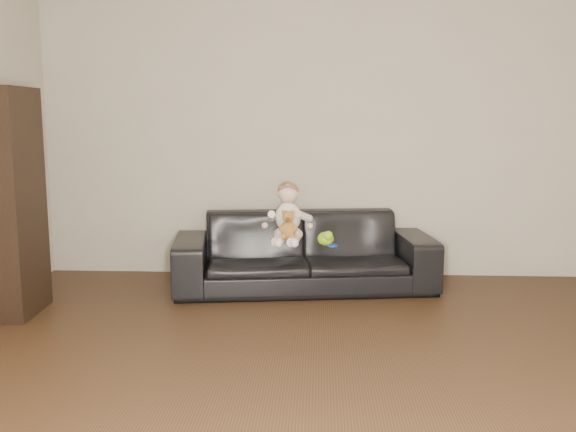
# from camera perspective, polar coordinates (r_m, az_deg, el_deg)

# --- Properties ---
(floor) EXTENTS (5.50, 5.50, 0.00)m
(floor) POSITION_cam_1_polar(r_m,az_deg,el_deg) (3.42, 2.18, -16.41)
(floor) COLOR #382313
(floor) RESTS_ON ground
(wall_back) EXTENTS (5.00, 0.00, 5.00)m
(wall_back) POSITION_cam_1_polar(r_m,az_deg,el_deg) (5.84, 2.61, 7.35)
(wall_back) COLOR #B4AA97
(wall_back) RESTS_ON ground
(wall_front) EXTENTS (5.00, 0.00, 5.00)m
(wall_front) POSITION_cam_1_polar(r_m,az_deg,el_deg) (0.38, -2.29, -16.89)
(wall_front) COLOR #B4AA97
(wall_front) RESTS_ON ground
(sofa) EXTENTS (2.27, 1.13, 0.63)m
(sofa) POSITION_cam_1_polar(r_m,az_deg,el_deg) (5.46, 1.42, -3.16)
(sofa) COLOR black
(sofa) RESTS_ON floor
(cabinet) EXTENTS (0.44, 0.59, 1.66)m
(cabinet) POSITION_cam_1_polar(r_m,az_deg,el_deg) (5.11, -23.94, 1.08)
(cabinet) COLOR black
(cabinet) RESTS_ON floor
(shelf_item) EXTENTS (0.19, 0.26, 0.28)m
(shelf_item) POSITION_cam_1_polar(r_m,az_deg,el_deg) (5.07, -24.00, 5.28)
(shelf_item) COLOR silver
(shelf_item) RESTS_ON cabinet
(baby) EXTENTS (0.37, 0.45, 0.49)m
(baby) POSITION_cam_1_polar(r_m,az_deg,el_deg) (5.29, -0.01, -0.04)
(baby) COLOR #FBD4D4
(baby) RESTS_ON sofa
(teddy_bear) EXTENTS (0.15, 0.15, 0.23)m
(teddy_bear) POSITION_cam_1_polar(r_m,az_deg,el_deg) (5.15, 0.02, -0.81)
(teddy_bear) COLOR #A06C2E
(teddy_bear) RESTS_ON sofa
(toy_green) EXTENTS (0.16, 0.18, 0.11)m
(toy_green) POSITION_cam_1_polar(r_m,az_deg,el_deg) (5.20, 3.36, -2.04)
(toy_green) COLOR #88D619
(toy_green) RESTS_ON sofa
(toy_rattle) EXTENTS (0.08, 0.08, 0.06)m
(toy_rattle) POSITION_cam_1_polar(r_m,az_deg,el_deg) (5.25, 3.06, -2.21)
(toy_rattle) COLOR red
(toy_rattle) RESTS_ON sofa
(toy_blue_disc) EXTENTS (0.11, 0.11, 0.01)m
(toy_blue_disc) POSITION_cam_1_polar(r_m,az_deg,el_deg) (5.19, 3.96, -2.63)
(toy_blue_disc) COLOR blue
(toy_blue_disc) RESTS_ON sofa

